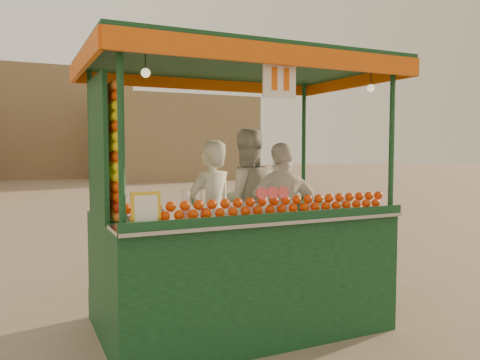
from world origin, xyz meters
name	(u,v)px	position (x,y,z in m)	size (l,w,h in m)	color
ground	(224,319)	(0.00, 0.00, 0.00)	(90.00, 90.00, 0.00)	#756354
building_right	(175,139)	(7.00, 24.00, 2.50)	(9.00, 6.00, 5.00)	#85694C
building_center	(15,124)	(-2.00, 30.00, 3.50)	(14.00, 7.00, 7.00)	#85694C
juice_cart	(235,242)	(0.00, -0.31, 0.93)	(3.14, 2.04, 2.85)	black
vendor_left	(210,217)	(-0.14, 0.02, 1.16)	(0.71, 0.58, 1.66)	white
vendor_middle	(246,202)	(0.52, 0.49, 1.24)	(0.98, 0.83, 1.81)	beige
vendor_right	(283,216)	(0.65, -0.20, 1.15)	(1.00, 0.51, 1.64)	silver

